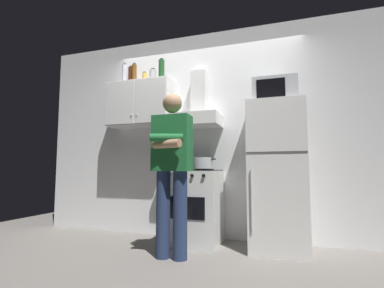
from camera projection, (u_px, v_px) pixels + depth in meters
name	position (u px, v px, depth m)	size (l,w,h in m)	color
ground_plane	(192.00, 250.00, 3.01)	(7.00, 7.00, 0.00)	slate
back_wall_tiled	(206.00, 133.00, 3.70)	(4.80, 0.10, 2.70)	white
upper_cabinet	(141.00, 104.00, 3.78)	(0.90, 0.37, 0.60)	silver
stove_oven	(194.00, 206.00, 3.30)	(0.60, 0.62, 0.87)	white
range_hood	(197.00, 112.00, 3.52)	(0.60, 0.44, 0.75)	white
refrigerator	(277.00, 176.00, 3.04)	(0.60, 0.62, 1.60)	white
microwave	(275.00, 92.00, 3.15)	(0.48, 0.37, 0.28)	#B7BABF
person_standing	(172.00, 166.00, 2.78)	(0.38, 0.33, 1.64)	navy
cooking_pot	(202.00, 163.00, 3.19)	(0.32, 0.22, 0.13)	#B7BABF
bottle_vodka_clear	(124.00, 75.00, 3.94)	(0.07, 0.07, 0.32)	silver
bottle_spice_jar	(144.00, 78.00, 3.83)	(0.06, 0.06, 0.16)	gold
bottle_beer_brown	(134.00, 74.00, 3.83)	(0.06, 0.06, 0.28)	brown
bottle_wine_green	(161.00, 70.00, 3.75)	(0.08, 0.08, 0.31)	#19471E
bottle_rum_dark	(131.00, 76.00, 3.90)	(0.07, 0.07, 0.27)	#47230F
bottle_canister_steel	(153.00, 76.00, 3.80)	(0.10, 0.10, 0.19)	#B2B5BA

